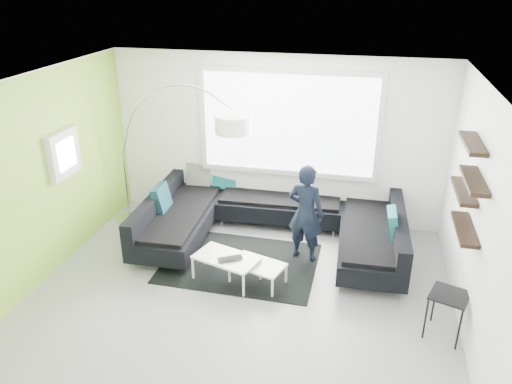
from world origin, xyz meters
TOP-DOWN VIEW (x-y plane):
  - ground at (0.00, 0.00)m, footprint 5.50×5.50m
  - room_shell at (0.04, 0.21)m, footprint 5.54×5.04m
  - sectional_sofa at (0.15, 1.55)m, footprint 4.02×2.56m
  - rug at (-0.20, 0.84)m, footprint 2.24×1.64m
  - coffee_table at (-0.06, 0.39)m, footprint 1.27×0.96m
  - arc_lamp at (-2.44, 1.79)m, footprint 2.43×1.35m
  - side_table at (2.54, -0.15)m, footprint 0.53×0.53m
  - person at (0.69, 1.21)m, footprint 0.72×0.62m
  - laptop at (-0.18, 0.28)m, footprint 0.52×0.50m

SIDE VIEW (x-z plane):
  - ground at x=0.00m, z-range 0.00..0.00m
  - rug at x=-0.20m, z-range 0.00..0.01m
  - coffee_table at x=-0.06m, z-range 0.00..0.37m
  - side_table at x=2.54m, z-range 0.00..0.57m
  - sectional_sofa at x=0.15m, z-range -0.05..0.80m
  - laptop at x=-0.18m, z-range 0.37..0.39m
  - person at x=0.69m, z-range 0.00..1.49m
  - arc_lamp at x=-2.44m, z-range 0.00..2.44m
  - room_shell at x=0.04m, z-range 0.40..3.22m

